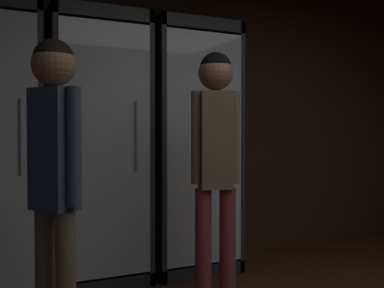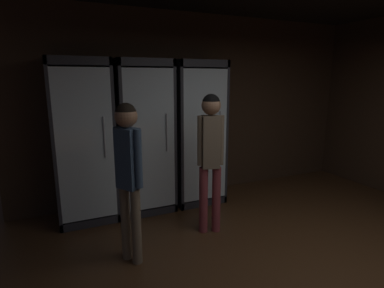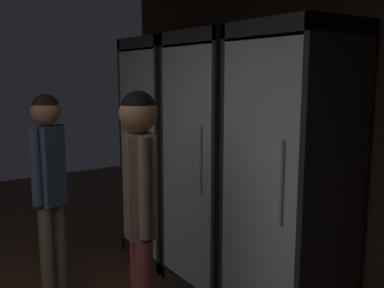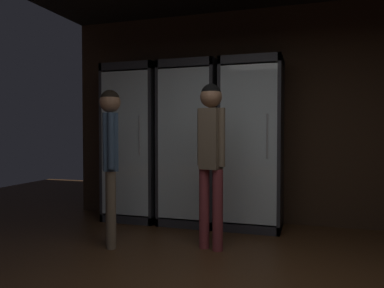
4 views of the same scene
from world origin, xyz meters
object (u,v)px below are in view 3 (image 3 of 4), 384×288
object	(u,v)px
cooler_far_left	(170,152)
shopper_far	(49,173)
cooler_left	(221,166)
cooler_center	(295,186)
shopper_near	(140,198)

from	to	relation	value
cooler_far_left	shopper_far	world-z (taller)	cooler_far_left
cooler_left	cooler_center	size ratio (longest dim) A/B	1.00
cooler_left	cooler_center	xyz separation A→B (m)	(0.79, 0.00, 0.00)
cooler_far_left	cooler_center	distance (m)	1.59
cooler_center	shopper_near	size ratio (longest dim) A/B	1.25
shopper_near	shopper_far	size ratio (longest dim) A/B	1.03
cooler_left	shopper_near	xyz separation A→B (m)	(0.53, -1.02, 0.03)
cooler_far_left	cooler_left	world-z (taller)	same
cooler_center	shopper_near	distance (m)	1.06
cooler_far_left	cooler_left	bearing A→B (deg)	-0.10
cooler_left	shopper_near	size ratio (longest dim) A/B	1.25
cooler_far_left	shopper_near	bearing A→B (deg)	-37.77
shopper_near	cooler_left	bearing A→B (deg)	117.24
cooler_center	cooler_far_left	bearing A→B (deg)	179.96
cooler_left	cooler_center	bearing A→B (deg)	0.03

